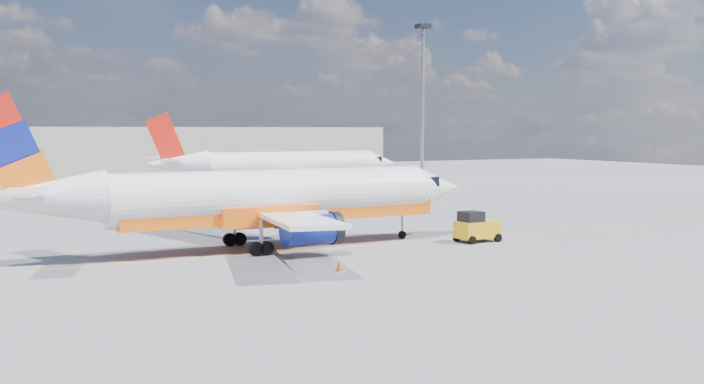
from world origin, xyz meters
name	(u,v)px	position (x,y,z in m)	size (l,w,h in m)	color
ground	(354,255)	(0.00, 0.00, 0.00)	(240.00, 240.00, 0.00)	slate
taxi_line	(333,248)	(0.00, 3.00, 0.01)	(70.00, 0.15, 0.01)	yellow
terminal_main	(155,154)	(5.00, 75.00, 4.00)	(70.00, 14.00, 8.00)	#A59D8E
main_jet	(261,199)	(-4.29, 4.64, 3.25)	(32.18, 25.45, 9.75)	white
second_jet	(284,167)	(13.74, 45.37, 3.20)	(31.61, 25.03, 9.59)	white
gse_tug	(476,227)	(9.98, 1.20, 1.00)	(3.07, 2.03, 2.11)	black
traffic_cone	(339,266)	(-3.28, -4.70, 0.30)	(0.45, 0.45, 0.62)	white
floodlight_mast	(423,94)	(26.43, 34.48, 11.73)	(1.43, 1.43, 19.58)	gray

